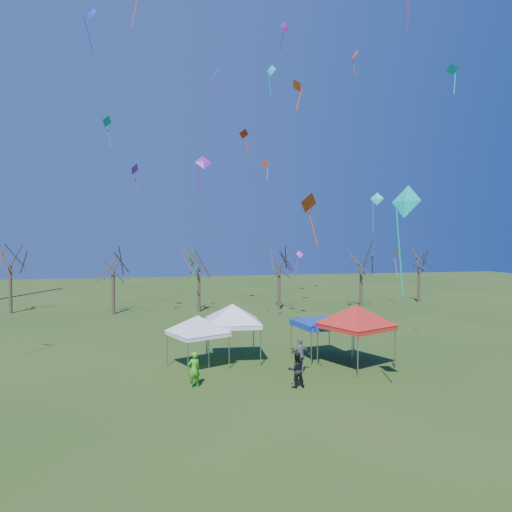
% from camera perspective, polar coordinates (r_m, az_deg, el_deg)
% --- Properties ---
extents(ground, '(140.00, 140.00, 0.00)m').
position_cam_1_polar(ground, '(24.30, 4.22, -15.53)').
color(ground, '#274B18').
rests_on(ground, ground).
extents(tree_0, '(3.83, 3.83, 8.44)m').
position_cam_1_polar(tree_0, '(51.57, -28.42, 0.84)').
color(tree_0, '#3D2D21').
rests_on(tree_0, ground).
extents(tree_1, '(3.42, 3.42, 7.54)m').
position_cam_1_polar(tree_1, '(47.04, -17.45, 0.05)').
color(tree_1, '#3D2D21').
rests_on(tree_1, ground).
extents(tree_2, '(3.71, 3.71, 8.18)m').
position_cam_1_polar(tree_2, '(46.78, -7.18, 0.73)').
color(tree_2, '#3D2D21').
rests_on(tree_2, ground).
extents(tree_3, '(3.59, 3.59, 7.91)m').
position_cam_1_polar(tree_3, '(47.96, 2.90, 0.52)').
color(tree_3, '#3D2D21').
rests_on(tree_3, ground).
extents(tree_4, '(3.58, 3.58, 7.89)m').
position_cam_1_polar(tree_4, '(51.19, 13.03, 0.54)').
color(tree_4, '#3D2D21').
rests_on(tree_4, ground).
extents(tree_5, '(3.39, 3.39, 7.46)m').
position_cam_1_polar(tree_5, '(57.05, 19.73, 0.29)').
color(tree_5, '#3D2D21').
rests_on(tree_5, ground).
extents(tent_white_west, '(3.66, 3.66, 3.47)m').
position_cam_1_polar(tent_white_west, '(26.51, -7.31, -7.82)').
color(tent_white_west, gray).
rests_on(tent_white_west, ground).
extents(tent_white_mid, '(4.52, 4.52, 3.99)m').
position_cam_1_polar(tent_white_mid, '(27.80, -2.95, -6.47)').
color(tent_white_mid, gray).
rests_on(tent_white_mid, ground).
extents(tent_red, '(4.35, 4.35, 4.14)m').
position_cam_1_polar(tent_red, '(27.02, 12.40, -6.51)').
color(tent_red, gray).
rests_on(tent_red, ground).
extents(tent_blue, '(3.33, 3.33, 2.31)m').
position_cam_1_polar(tent_blue, '(28.76, 8.12, -8.41)').
color(tent_blue, gray).
rests_on(tent_blue, ground).
extents(person_dark, '(0.86, 0.67, 1.76)m').
position_cam_1_polar(person_dark, '(23.41, 5.06, -13.97)').
color(person_dark, black).
rests_on(person_dark, ground).
extents(person_green, '(0.75, 0.62, 1.77)m').
position_cam_1_polar(person_green, '(23.52, -7.75, -13.88)').
color(person_green, green).
rests_on(person_green, ground).
extents(person_grey, '(1.13, 0.50, 1.89)m').
position_cam_1_polar(person_grey, '(25.90, 5.56, -12.25)').
color(person_grey, slate).
rests_on(person_grey, ground).
extents(kite_22, '(0.93, 0.85, 2.71)m').
position_cam_1_polar(kite_22, '(42.69, 5.46, 0.07)').
color(kite_22, '#FF38C6').
rests_on(kite_22, ground).
extents(kite_5, '(0.94, 1.46, 4.67)m').
position_cam_1_polar(kite_5, '(20.09, 18.16, 6.38)').
color(kite_5, '#0ED2C0').
rests_on(kite_5, ground).
extents(kite_12, '(1.11, 1.06, 3.17)m').
position_cam_1_polar(kite_12, '(53.24, 17.01, 0.42)').
color(kite_12, gold).
rests_on(kite_12, ground).
extents(kite_17, '(1.02, 0.78, 3.11)m').
position_cam_1_polar(kite_17, '(36.01, 14.87, 6.84)').
color(kite_17, '#0DC9BE').
rests_on(kite_17, ground).
extents(kite_27, '(1.15, 0.93, 2.53)m').
position_cam_1_polar(kite_27, '(21.45, 6.55, 6.56)').
color(kite_27, red).
rests_on(kite_27, ground).
extents(kite_24, '(0.94, 0.72, 2.16)m').
position_cam_1_polar(kite_24, '(36.77, -1.53, 14.97)').
color(kite_24, red).
rests_on(kite_24, ground).
extents(kite_1, '(0.49, 0.93, 2.04)m').
position_cam_1_polar(kite_1, '(25.77, -8.00, -0.68)').
color(kite_1, '#1DA419').
rests_on(kite_1, ground).
extents(kite_15, '(0.62, 0.99, 1.95)m').
position_cam_1_polar(kite_15, '(39.30, 12.21, 23.37)').
color(kite_15, red).
rests_on(kite_15, ground).
extents(kite_18, '(0.70, 0.72, 2.13)m').
position_cam_1_polar(kite_18, '(36.30, 1.92, 22.14)').
color(kite_18, '#0ED0D2').
rests_on(kite_18, ground).
extents(kite_2, '(1.16, 1.28, 2.94)m').
position_cam_1_polar(kite_2, '(46.30, -18.16, 15.67)').
color(kite_2, '#0BAA8B').
rests_on(kite_2, ground).
extents(kite_11, '(1.41, 0.85, 3.01)m').
position_cam_1_polar(kite_11, '(38.68, -6.61, 11.55)').
color(kite_11, purple).
rests_on(kite_11, ground).
extents(kite_9, '(0.78, 0.79, 1.68)m').
position_cam_1_polar(kite_9, '(28.93, 23.34, 20.53)').
color(kite_9, '#0CA1BC').
rests_on(kite_9, ground).
extents(kite_26, '(0.98, 1.12, 3.21)m').
position_cam_1_polar(kite_26, '(45.86, -5.11, 21.77)').
color(kite_26, purple).
rests_on(kite_26, ground).
extents(kite_25, '(0.70, 0.93, 1.85)m').
position_cam_1_polar(kite_25, '(27.56, 5.21, 20.40)').
color(kite_25, '#FA4E0D').
rests_on(kite_25, ground).
extents(kite_7, '(1.14, 1.11, 3.00)m').
position_cam_1_polar(kite_7, '(40.54, -19.88, 26.59)').
color(kite_7, blue).
rests_on(kite_7, ground).
extents(kite_13, '(1.05, 1.23, 2.77)m').
position_cam_1_polar(kite_13, '(41.18, -14.96, 10.42)').
color(kite_13, purple).
rests_on(kite_13, ground).
extents(kite_19, '(0.72, 0.56, 1.91)m').
position_cam_1_polar(kite_19, '(43.05, 1.15, 11.34)').
color(kite_19, red).
rests_on(kite_19, ground).
extents(kite_3, '(1.27, 0.81, 3.00)m').
position_cam_1_polar(kite_3, '(52.28, 3.64, 26.63)').
color(kite_3, '#73169D').
rests_on(kite_3, ground).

